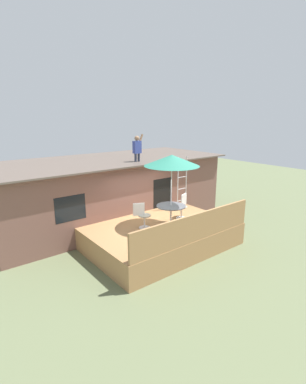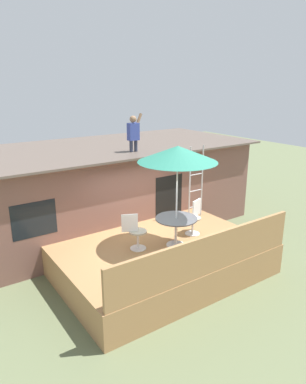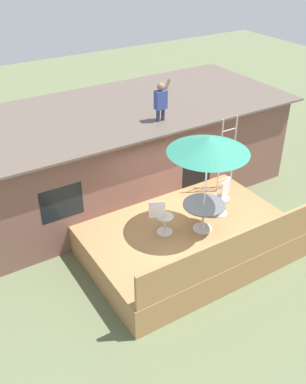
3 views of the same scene
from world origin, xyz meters
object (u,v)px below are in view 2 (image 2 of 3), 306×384
at_px(patio_table, 176,224).
at_px(patio_chair_left, 135,232).
at_px(patio_chair_right, 194,217).
at_px(patio_umbrella, 178,154).
at_px(step_ladder, 196,182).
at_px(person_figure, 134,131).

xyz_separation_m(patio_table, patio_chair_left, (-0.94, 0.42, -0.13)).
height_order(patio_table, patio_chair_right, patio_chair_right).
xyz_separation_m(patio_umbrella, patio_chair_right, (0.88, 0.33, -1.89)).
distance_m(patio_table, step_ladder, 2.16).
relative_size(person_figure, patio_chair_right, 1.21).
distance_m(step_ladder, patio_chair_left, 2.84).
relative_size(patio_umbrella, patio_chair_right, 2.76).
height_order(patio_umbrella, step_ladder, patio_umbrella).
xyz_separation_m(step_ladder, patio_chair_right, (-0.82, -0.89, -0.64)).
height_order(step_ladder, patio_chair_left, step_ladder).
height_order(step_ladder, patio_chair_right, step_ladder).
height_order(patio_table, patio_umbrella, patio_umbrella).
bearing_deg(patio_umbrella, patio_table, 0.00).
xyz_separation_m(patio_chair_left, patio_chair_right, (1.83, -0.09, 0.00)).
distance_m(patio_umbrella, patio_chair_right, 2.11).
xyz_separation_m(patio_table, patio_umbrella, (-0.00, 0.00, 1.76)).
distance_m(patio_chair_left, patio_chair_right, 1.83).
distance_m(patio_table, patio_chair_right, 0.95).
bearing_deg(patio_table, step_ladder, 35.73).
xyz_separation_m(patio_table, person_figure, (0.31, 2.46, 2.01)).
bearing_deg(person_figure, step_ladder, -41.78).
bearing_deg(patio_chair_right, step_ladder, -153.27).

